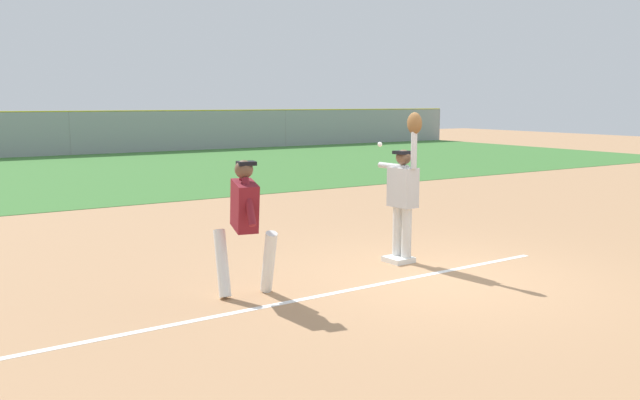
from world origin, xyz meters
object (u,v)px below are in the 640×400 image
Objects in this scene: first_base at (399,259)px; parked_car_silver at (173,134)px; parked_car_red at (56,137)px; runner at (245,218)px; baseball at (380,144)px; parked_car_tan at (272,131)px; fielder at (404,189)px.

parked_car_silver reaches higher than first_base.
parked_car_red is at bearing -179.80° from parked_car_silver.
runner reaches higher than parked_car_silver.
runner is 23.24× the size of baseball.
parked_car_tan is (12.50, -0.14, 0.00)m from parked_car_red.
parked_car_silver is 6.24m from parked_car_tan.
parked_car_red is 12.51m from parked_car_tan.
runner is at bearing -173.22° from first_base.
first_base is 1.08m from fielder.
parked_car_silver is (6.27, 0.05, 0.00)m from parked_car_red.
parked_car_red is at bearing 178.09° from parked_car_tan.
runner is at bearing 2.50° from fielder.
baseball is 0.02× the size of parked_car_silver.
fielder is 30.40m from parked_car_tan.
baseball is (2.65, 0.73, 0.79)m from runner.
parked_car_silver is at bearing 3.33° from parked_car_red.
first_base is 2.91m from runner.
first_base is at bearing -78.93° from baseball.
runner is 0.39× the size of parked_car_tan.
parked_car_red is at bearing 89.86° from baseball.
runner is 2.86m from baseball.
parked_car_red and parked_car_silver have the same top height.
baseball reaches higher than first_base.
parked_car_silver is (6.34, 27.52, -1.11)m from baseball.
baseball reaches higher than parked_car_tan.
parked_car_red is (-0.01, 27.87, 0.63)m from first_base.
parked_car_red is 6.27m from parked_car_silver.
fielder is at bearing -86.99° from parked_car_red.
baseball is 0.02× the size of parked_car_red.
fielder is at bearing 17.76° from runner.
fielder reaches higher than first_base.
runner is at bearing -92.67° from parked_car_red.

